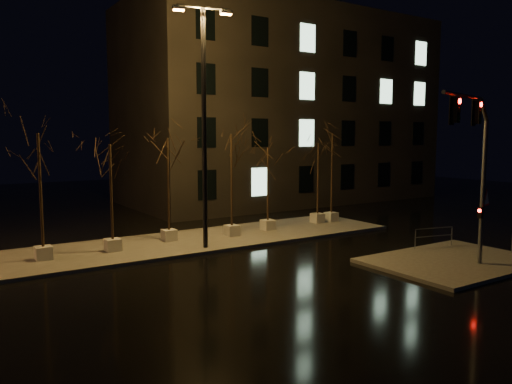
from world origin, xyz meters
TOP-DOWN VIEW (x-y plane):
  - ground at (0.00, 0.00)m, footprint 90.00×90.00m
  - median at (0.00, 6.00)m, footprint 22.00×5.00m
  - sidewalk_corner at (7.50, -3.50)m, footprint 7.00×5.00m
  - building at (14.00, 18.00)m, footprint 25.00×12.00m
  - tree_0 at (-6.86, 5.86)m, footprint 1.80×1.80m
  - tree_1 at (-3.96, 5.81)m, footprint 1.80×1.80m
  - tree_2 at (-0.96, 6.50)m, footprint 1.80×1.80m
  - tree_3 at (2.27, 5.92)m, footprint 1.80×1.80m
  - tree_4 at (4.75, 6.25)m, footprint 1.80×1.80m
  - tree_5 at (8.52, 6.53)m, footprint 1.80×1.80m
  - tree_6 at (9.50, 6.42)m, footprint 1.80×1.80m
  - traffic_signal_mast at (6.76, -4.76)m, footprint 5.23×1.53m
  - streetlight_main at (-0.13, 4.22)m, footprint 2.69×0.86m
  - guard_rail_a at (8.78, -1.50)m, footprint 2.06×0.51m

SIDE VIEW (x-z plane):
  - ground at x=0.00m, z-range 0.00..0.00m
  - median at x=0.00m, z-range 0.00..0.15m
  - sidewalk_corner at x=7.50m, z-range 0.00..0.15m
  - guard_rail_a at x=8.78m, z-range 0.29..1.20m
  - tree_4 at x=4.75m, z-range 1.35..5.97m
  - tree_5 at x=8.52m, z-range 1.40..6.24m
  - tree_1 at x=-3.96m, z-range 1.42..6.31m
  - tree_2 at x=-0.96m, z-range 1.48..6.64m
  - tree_3 at x=2.27m, z-range 1.54..6.91m
  - tree_0 at x=-6.86m, z-range 1.54..6.92m
  - tree_6 at x=9.50m, z-range 1.56..6.99m
  - traffic_signal_mast at x=6.76m, z-range 1.18..7.78m
  - streetlight_main at x=-0.13m, z-range 0.98..11.79m
  - building at x=14.00m, z-range 0.00..15.00m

